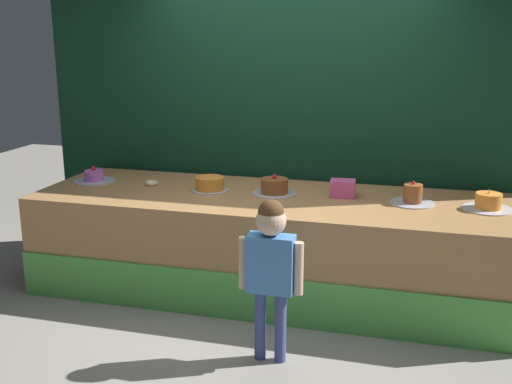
# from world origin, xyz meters

# --- Properties ---
(ground_plane) EXTENTS (12.00, 12.00, 0.00)m
(ground_plane) POSITION_xyz_m (0.00, 0.00, 0.00)
(ground_plane) COLOR gray
(stage_platform) EXTENTS (3.78, 1.21, 0.79)m
(stage_platform) POSITION_xyz_m (0.00, 0.59, 0.40)
(stage_platform) COLOR #B27F4C
(stage_platform) RESTS_ON ground_plane
(curtain_backdrop) EXTENTS (4.55, 0.08, 2.93)m
(curtain_backdrop) POSITION_xyz_m (0.00, 1.29, 1.47)
(curtain_backdrop) COLOR #113823
(curtain_backdrop) RESTS_ON ground_plane
(child_figure) EXTENTS (0.41, 0.19, 1.07)m
(child_figure) POSITION_xyz_m (0.25, -0.49, 0.69)
(child_figure) COLOR #3F4C8C
(child_figure) RESTS_ON ground_plane
(pink_box) EXTENTS (0.20, 0.17, 0.13)m
(pink_box) POSITION_xyz_m (0.54, 0.73, 0.86)
(pink_box) COLOR #E3549E
(pink_box) RESTS_ON stage_platform
(donut) EXTENTS (0.11, 0.11, 0.04)m
(donut) POSITION_xyz_m (-1.07, 0.67, 0.81)
(donut) COLOR beige
(donut) RESTS_ON stage_platform
(cake_far_left) EXTENTS (0.35, 0.35, 0.14)m
(cake_far_left) POSITION_xyz_m (-1.61, 0.67, 0.83)
(cake_far_left) COLOR silver
(cake_far_left) RESTS_ON stage_platform
(cake_left) EXTENTS (0.31, 0.31, 0.11)m
(cake_left) POSITION_xyz_m (-0.54, 0.63, 0.85)
(cake_left) COLOR silver
(cake_left) RESTS_ON stage_platform
(cake_center) EXTENTS (0.35, 0.35, 0.16)m
(cake_center) POSITION_xyz_m (0.00, 0.66, 0.85)
(cake_center) COLOR silver
(cake_center) RESTS_ON stage_platform
(cake_right) EXTENTS (0.33, 0.33, 0.17)m
(cake_right) POSITION_xyz_m (1.07, 0.66, 0.85)
(cake_right) COLOR silver
(cake_right) RESTS_ON stage_platform
(cake_far_right) EXTENTS (0.36, 0.36, 0.16)m
(cake_far_right) POSITION_xyz_m (1.61, 0.64, 0.85)
(cake_far_right) COLOR silver
(cake_far_right) RESTS_ON stage_platform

